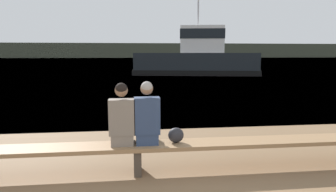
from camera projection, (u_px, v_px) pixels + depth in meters
The scene contains 7 objects.
water_surface at pixel (132, 58), 125.55m from camera, with size 240.00×240.00×0.00m, color #386084.
far_shoreline at pixel (132, 51), 131.48m from camera, with size 600.00×12.00×6.14m, color #424738.
bench_main at pixel (137, 149), 4.86m from camera, with size 8.83×0.51×0.48m.
person_left at pixel (122, 119), 4.77m from camera, with size 0.41×0.43×1.01m.
person_right at pixel (147, 118), 4.81m from camera, with size 0.41×0.43×1.03m.
shopping_bag at pixel (176, 135), 4.93m from camera, with size 0.26×0.20×0.25m.
tugboat_red at pixel (197, 60), 26.71m from camera, with size 11.38×5.02×7.34m.
Camera 1 is at (-0.24, -1.97, 1.94)m, focal length 32.00 mm.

